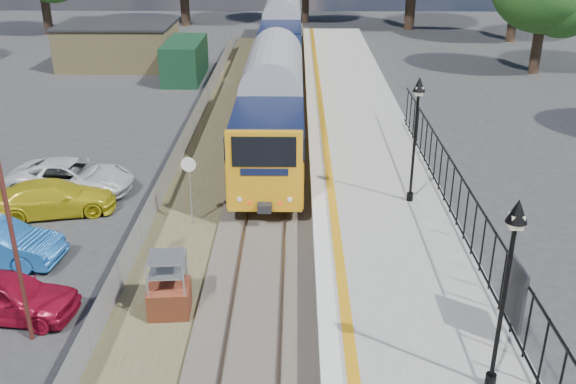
{
  "coord_description": "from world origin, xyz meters",
  "views": [
    {
      "loc": [
        1.1,
        -15.49,
        10.71
      ],
      "look_at": [
        0.85,
        4.21,
        2.0
      ],
      "focal_mm": 40.0,
      "sensor_mm": 36.0,
      "label": 1
    }
  ],
  "objects_px": {
    "train": "(279,51)",
    "brick_plinth": "(168,286)",
    "car_red": "(7,296)",
    "victorian_lamp_north": "(417,111)",
    "carpark_lamp": "(4,195)",
    "speed_sign": "(190,180)",
    "car_yellow": "(54,198)",
    "victorian_lamp_south": "(511,253)",
    "car_white": "(72,177)"
  },
  "relations": [
    {
      "from": "carpark_lamp",
      "to": "speed_sign",
      "type": "bearing_deg",
      "value": 64.19
    },
    {
      "from": "victorian_lamp_south",
      "to": "speed_sign",
      "type": "distance_m",
      "value": 12.9
    },
    {
      "from": "victorian_lamp_south",
      "to": "train",
      "type": "relative_size",
      "value": 0.11
    },
    {
      "from": "brick_plinth",
      "to": "car_yellow",
      "type": "bearing_deg",
      "value": 130.49
    },
    {
      "from": "carpark_lamp",
      "to": "car_yellow",
      "type": "relative_size",
      "value": 1.67
    },
    {
      "from": "brick_plinth",
      "to": "car_red",
      "type": "relative_size",
      "value": 0.47
    },
    {
      "from": "train",
      "to": "car_red",
      "type": "height_order",
      "value": "train"
    },
    {
      "from": "victorian_lamp_south",
      "to": "brick_plinth",
      "type": "relative_size",
      "value": 2.43
    },
    {
      "from": "brick_plinth",
      "to": "speed_sign",
      "type": "xyz_separation_m",
      "value": [
        -0.21,
        5.62,
        0.91
      ]
    },
    {
      "from": "victorian_lamp_north",
      "to": "train",
      "type": "xyz_separation_m",
      "value": [
        -5.3,
        19.78,
        -1.96
      ]
    },
    {
      "from": "victorian_lamp_north",
      "to": "train",
      "type": "relative_size",
      "value": 0.11
    },
    {
      "from": "car_yellow",
      "to": "car_white",
      "type": "relative_size",
      "value": 0.91
    },
    {
      "from": "victorian_lamp_south",
      "to": "speed_sign",
      "type": "height_order",
      "value": "victorian_lamp_south"
    },
    {
      "from": "victorian_lamp_north",
      "to": "car_white",
      "type": "height_order",
      "value": "victorian_lamp_north"
    },
    {
      "from": "carpark_lamp",
      "to": "brick_plinth",
      "type": "bearing_deg",
      "value": 19.86
    },
    {
      "from": "victorian_lamp_south",
      "to": "brick_plinth",
      "type": "height_order",
      "value": "victorian_lamp_south"
    },
    {
      "from": "car_red",
      "to": "car_yellow",
      "type": "bearing_deg",
      "value": 15.52
    },
    {
      "from": "victorian_lamp_north",
      "to": "carpark_lamp",
      "type": "bearing_deg",
      "value": -147.41
    },
    {
      "from": "train",
      "to": "brick_plinth",
      "type": "xyz_separation_m",
      "value": [
        -2.5,
        -25.75,
        -1.43
      ]
    },
    {
      "from": "brick_plinth",
      "to": "carpark_lamp",
      "type": "relative_size",
      "value": 0.25
    },
    {
      "from": "brick_plinth",
      "to": "carpark_lamp",
      "type": "height_order",
      "value": "carpark_lamp"
    },
    {
      "from": "train",
      "to": "car_red",
      "type": "distance_m",
      "value": 26.97
    },
    {
      "from": "car_red",
      "to": "car_yellow",
      "type": "relative_size",
      "value": 0.88
    },
    {
      "from": "victorian_lamp_south",
      "to": "car_white",
      "type": "xyz_separation_m",
      "value": [
        -13.55,
        12.56,
        -3.6
      ]
    },
    {
      "from": "victorian_lamp_south",
      "to": "car_red",
      "type": "height_order",
      "value": "victorian_lamp_south"
    },
    {
      "from": "train",
      "to": "car_yellow",
      "type": "bearing_deg",
      "value": -112.86
    },
    {
      "from": "car_red",
      "to": "brick_plinth",
      "type": "bearing_deg",
      "value": -80.32
    },
    {
      "from": "train",
      "to": "brick_plinth",
      "type": "bearing_deg",
      "value": -95.55
    },
    {
      "from": "victorian_lamp_north",
      "to": "carpark_lamp",
      "type": "relative_size",
      "value": 0.61
    },
    {
      "from": "brick_plinth",
      "to": "speed_sign",
      "type": "relative_size",
      "value": 0.71
    },
    {
      "from": "train",
      "to": "brick_plinth",
      "type": "height_order",
      "value": "train"
    },
    {
      "from": "victorian_lamp_north",
      "to": "car_yellow",
      "type": "xyz_separation_m",
      "value": [
        -13.39,
        0.58,
        -3.64
      ]
    },
    {
      "from": "brick_plinth",
      "to": "car_white",
      "type": "xyz_separation_m",
      "value": [
        -5.55,
        8.53,
        -0.21
      ]
    },
    {
      "from": "brick_plinth",
      "to": "car_red",
      "type": "distance_m",
      "value": 4.59
    },
    {
      "from": "car_white",
      "to": "car_red",
      "type": "bearing_deg",
      "value": -168.69
    },
    {
      "from": "brick_plinth",
      "to": "victorian_lamp_south",
      "type": "bearing_deg",
      "value": -26.72
    },
    {
      "from": "train",
      "to": "car_white",
      "type": "relative_size",
      "value": 8.15
    },
    {
      "from": "train",
      "to": "car_white",
      "type": "distance_m",
      "value": 19.08
    },
    {
      "from": "train",
      "to": "car_white",
      "type": "xyz_separation_m",
      "value": [
        -8.05,
        -17.22,
        -1.65
      ]
    },
    {
      "from": "carpark_lamp",
      "to": "car_red",
      "type": "height_order",
      "value": "carpark_lamp"
    },
    {
      "from": "victorian_lamp_south",
      "to": "victorian_lamp_north",
      "type": "xyz_separation_m",
      "value": [
        -0.2,
        10.0,
        0.0
      ]
    },
    {
      "from": "speed_sign",
      "to": "car_white",
      "type": "xyz_separation_m",
      "value": [
        -5.34,
        2.91,
        -1.12
      ]
    },
    {
      "from": "car_yellow",
      "to": "brick_plinth",
      "type": "bearing_deg",
      "value": -153.32
    },
    {
      "from": "car_white",
      "to": "carpark_lamp",
      "type": "bearing_deg",
      "value": -163.48
    },
    {
      "from": "speed_sign",
      "to": "car_white",
      "type": "relative_size",
      "value": 0.54
    },
    {
      "from": "victorian_lamp_north",
      "to": "car_yellow",
      "type": "distance_m",
      "value": 13.89
    },
    {
      "from": "victorian_lamp_south",
      "to": "car_yellow",
      "type": "xyz_separation_m",
      "value": [
        -13.59,
        10.58,
        -3.64
      ]
    },
    {
      "from": "brick_plinth",
      "to": "carpark_lamp",
      "type": "bearing_deg",
      "value": -160.14
    },
    {
      "from": "victorian_lamp_south",
      "to": "car_yellow",
      "type": "height_order",
      "value": "victorian_lamp_south"
    },
    {
      "from": "victorian_lamp_north",
      "to": "train",
      "type": "bearing_deg",
      "value": 105.0
    }
  ]
}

